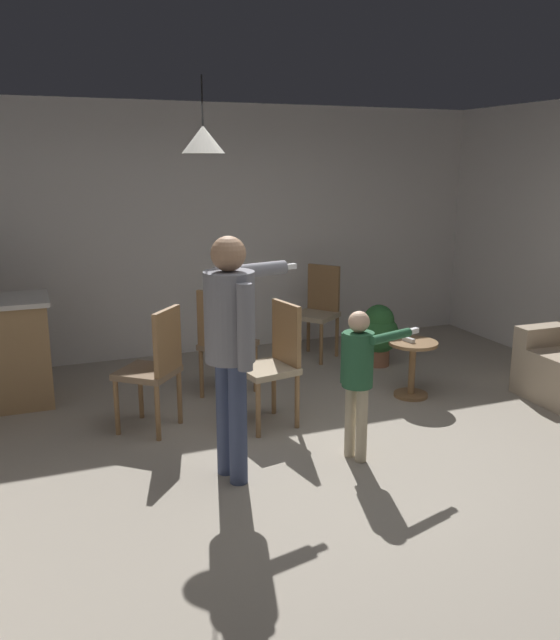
{
  "coord_description": "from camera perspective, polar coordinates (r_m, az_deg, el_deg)",
  "views": [
    {
      "loc": [
        -1.97,
        -3.76,
        2.1
      ],
      "look_at": [
        -0.34,
        0.4,
        1.0
      ],
      "focal_mm": 36.49,
      "sensor_mm": 36.0,
      "label": 1
    }
  ],
  "objects": [
    {
      "name": "potted_plant_corner",
      "position": [
        6.86,
        8.62,
        -1.06
      ],
      "size": [
        0.42,
        0.42,
        0.65
      ],
      "color": "brown",
      "rests_on": "ground"
    },
    {
      "name": "person_child",
      "position": [
        4.6,
        6.92,
        -4.25
      ],
      "size": [
        0.6,
        0.31,
        1.1
      ],
      "rotation": [
        0.0,
        0.0,
        -1.28
      ],
      "color": "tan",
      "rests_on": "ground"
    },
    {
      "name": "dining_chair_centre_back",
      "position": [
        5.83,
        -4.95,
        -1.7
      ],
      "size": [
        0.59,
        0.59,
        1.0
      ],
      "rotation": [
        0.0,
        0.0,
        5.44
      ],
      "color": "olive",
      "rests_on": "ground"
    },
    {
      "name": "dining_chair_near_wall",
      "position": [
        5.19,
        -10.89,
        -3.88
      ],
      "size": [
        0.59,
        0.59,
        1.0
      ],
      "rotation": [
        0.0,
        0.0,
        0.87
      ],
      "color": "olive",
      "rests_on": "ground"
    },
    {
      "name": "ground",
      "position": [
        4.73,
        5.69,
        -12.57
      ],
      "size": [
        7.68,
        7.68,
        0.0
      ],
      "primitive_type": "plane",
      "color": "#9E9384"
    },
    {
      "name": "ceiling_light_pendant",
      "position": [
        4.99,
        -6.76,
        15.46
      ],
      "size": [
        0.32,
        0.32,
        0.55
      ],
      "color": "silver"
    },
    {
      "name": "side_table_by_couch",
      "position": [
        6.01,
        11.53,
        -3.63
      ],
      "size": [
        0.44,
        0.44,
        0.52
      ],
      "color": "olive",
      "rests_on": "ground"
    },
    {
      "name": "dining_chair_spare",
      "position": [
        5.23,
        -0.52,
        -3.48
      ],
      "size": [
        0.49,
        0.49,
        1.0
      ],
      "rotation": [
        0.0,
        0.0,
        1.75
      ],
      "color": "olive",
      "rests_on": "ground"
    },
    {
      "name": "person_adult",
      "position": [
        4.21,
        -4.26,
        -1.08
      ],
      "size": [
        0.76,
        0.59,
        1.64
      ],
      "rotation": [
        0.0,
        0.0,
        -1.35
      ],
      "color": "#384260",
      "rests_on": "ground"
    },
    {
      "name": "spare_remote_on_table",
      "position": [
        5.94,
        11.21,
        -1.7
      ],
      "size": [
        0.06,
        0.13,
        0.04
      ],
      "primitive_type": "cube",
      "rotation": [
        0.0,
        0.0,
        0.22
      ],
      "color": "white",
      "rests_on": "side_table_by_couch"
    },
    {
      "name": "wall_back",
      "position": [
        7.27,
        -5.67,
        7.82
      ],
      "size": [
        6.4,
        0.1,
        2.7
      ],
      "primitive_type": "cube",
      "color": "silver",
      "rests_on": "ground"
    },
    {
      "name": "dining_chair_by_counter",
      "position": [
        7.06,
        3.38,
        1.07
      ],
      "size": [
        0.59,
        0.59,
        1.0
      ],
      "rotation": [
        0.0,
        0.0,
        2.21
      ],
      "color": "olive",
      "rests_on": "ground"
    }
  ]
}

